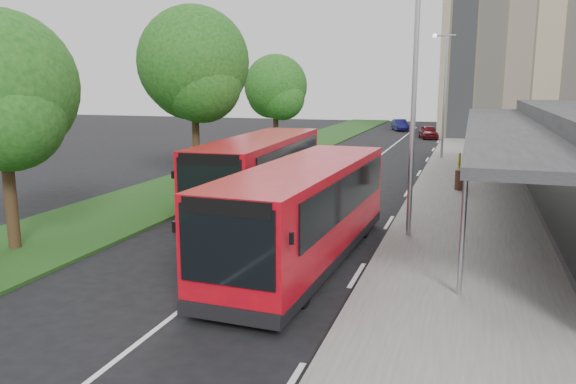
{
  "coord_description": "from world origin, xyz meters",
  "views": [
    {
      "loc": [
        5.94,
        -16.01,
        5.0
      ],
      "look_at": [
        0.38,
        1.07,
        1.5
      ],
      "focal_mm": 35.0,
      "sensor_mm": 36.0,
      "label": 1
    }
  ],
  "objects_px": {
    "tree_near": "(2,97)",
    "lamp_post_near": "(411,92)",
    "tree_mid": "(194,70)",
    "car_near": "(428,132)",
    "bus_main": "(305,213)",
    "car_far": "(400,125)",
    "litter_bin": "(460,180)",
    "tree_far": "(276,90)",
    "lamp_post_far": "(444,87)",
    "bus_second": "(260,173)",
    "bollard": "(459,161)"
  },
  "relations": [
    {
      "from": "lamp_post_far",
      "to": "bollard",
      "type": "bearing_deg",
      "value": -73.46
    },
    {
      "from": "bus_main",
      "to": "car_far",
      "type": "xyz_separation_m",
      "value": [
        -2.97,
        46.17,
        -0.84
      ]
    },
    {
      "from": "car_near",
      "to": "bus_main",
      "type": "bearing_deg",
      "value": -104.87
    },
    {
      "from": "bollard",
      "to": "bus_second",
      "type": "bearing_deg",
      "value": -119.5
    },
    {
      "from": "lamp_post_near",
      "to": "bus_second",
      "type": "relative_size",
      "value": 0.78
    },
    {
      "from": "tree_far",
      "to": "lamp_post_far",
      "type": "height_order",
      "value": "lamp_post_far"
    },
    {
      "from": "litter_bin",
      "to": "car_near",
      "type": "bearing_deg",
      "value": 97.33
    },
    {
      "from": "bus_main",
      "to": "bollard",
      "type": "relative_size",
      "value": 11.49
    },
    {
      "from": "tree_far",
      "to": "lamp_post_far",
      "type": "relative_size",
      "value": 0.87
    },
    {
      "from": "tree_near",
      "to": "lamp_post_near",
      "type": "height_order",
      "value": "lamp_post_near"
    },
    {
      "from": "tree_near",
      "to": "litter_bin",
      "type": "bearing_deg",
      "value": 47.09
    },
    {
      "from": "tree_near",
      "to": "bus_second",
      "type": "distance_m",
      "value": 9.61
    },
    {
      "from": "tree_mid",
      "to": "bus_second",
      "type": "relative_size",
      "value": 0.85
    },
    {
      "from": "lamp_post_near",
      "to": "car_near",
      "type": "xyz_separation_m",
      "value": [
        -1.85,
        34.71,
        -4.12
      ]
    },
    {
      "from": "lamp_post_near",
      "to": "car_far",
      "type": "relative_size",
      "value": 2.21
    },
    {
      "from": "tree_mid",
      "to": "bollard",
      "type": "bearing_deg",
      "value": 34.53
    },
    {
      "from": "lamp_post_near",
      "to": "litter_bin",
      "type": "distance_m",
      "value": 9.69
    },
    {
      "from": "lamp_post_near",
      "to": "tree_far",
      "type": "bearing_deg",
      "value": 120.29
    },
    {
      "from": "tree_far",
      "to": "litter_bin",
      "type": "relative_size",
      "value": 7.74
    },
    {
      "from": "bus_main",
      "to": "lamp_post_near",
      "type": "bearing_deg",
      "value": 55.8
    },
    {
      "from": "tree_near",
      "to": "bus_main",
      "type": "distance_m",
      "value": 9.37
    },
    {
      "from": "tree_near",
      "to": "car_near",
      "type": "height_order",
      "value": "tree_near"
    },
    {
      "from": "lamp_post_far",
      "to": "litter_bin",
      "type": "xyz_separation_m",
      "value": [
        1.5,
        -11.36,
        -4.12
      ]
    },
    {
      "from": "lamp_post_near",
      "to": "lamp_post_far",
      "type": "bearing_deg",
      "value": 90.0
    },
    {
      "from": "lamp_post_near",
      "to": "bus_second",
      "type": "bearing_deg",
      "value": 156.76
    },
    {
      "from": "tree_near",
      "to": "car_far",
      "type": "xyz_separation_m",
      "value": [
        5.71,
        47.8,
        -3.99
      ]
    },
    {
      "from": "tree_far",
      "to": "lamp_post_far",
      "type": "bearing_deg",
      "value": 4.87
    },
    {
      "from": "bus_second",
      "to": "litter_bin",
      "type": "height_order",
      "value": "bus_second"
    },
    {
      "from": "tree_mid",
      "to": "bollard",
      "type": "xyz_separation_m",
      "value": [
        12.43,
        8.55,
        -5.03
      ]
    },
    {
      "from": "bollard",
      "to": "car_near",
      "type": "distance_m",
      "value": 19.36
    },
    {
      "from": "tree_far",
      "to": "lamp_post_near",
      "type": "distance_m",
      "value": 22.07
    },
    {
      "from": "lamp_post_near",
      "to": "lamp_post_far",
      "type": "height_order",
      "value": "same"
    },
    {
      "from": "tree_mid",
      "to": "bus_second",
      "type": "distance_m",
      "value": 7.91
    },
    {
      "from": "tree_near",
      "to": "lamp_post_near",
      "type": "distance_m",
      "value": 12.18
    },
    {
      "from": "tree_mid",
      "to": "lamp_post_near",
      "type": "distance_m",
      "value": 13.2
    },
    {
      "from": "bus_main",
      "to": "bollard",
      "type": "distance_m",
      "value": 19.31
    },
    {
      "from": "bus_second",
      "to": "tree_near",
      "type": "bearing_deg",
      "value": -126.53
    },
    {
      "from": "litter_bin",
      "to": "bus_second",
      "type": "bearing_deg",
      "value": -141.37
    },
    {
      "from": "tree_far",
      "to": "bus_second",
      "type": "relative_size",
      "value": 0.68
    },
    {
      "from": "bus_main",
      "to": "car_far",
      "type": "distance_m",
      "value": 46.27
    },
    {
      "from": "tree_far",
      "to": "tree_mid",
      "type": "bearing_deg",
      "value": -90.0
    },
    {
      "from": "tree_mid",
      "to": "litter_bin",
      "type": "relative_size",
      "value": 9.66
    },
    {
      "from": "bus_second",
      "to": "tree_far",
      "type": "bearing_deg",
      "value": 104.52
    },
    {
      "from": "lamp_post_far",
      "to": "car_near",
      "type": "xyz_separation_m",
      "value": [
        -1.85,
        14.71,
        -4.12
      ]
    },
    {
      "from": "lamp_post_far",
      "to": "litter_bin",
      "type": "relative_size",
      "value": 8.9
    },
    {
      "from": "tree_near",
      "to": "bus_second",
      "type": "relative_size",
      "value": 0.69
    },
    {
      "from": "tree_near",
      "to": "lamp_post_far",
      "type": "height_order",
      "value": "lamp_post_far"
    },
    {
      "from": "tree_far",
      "to": "lamp_post_far",
      "type": "distance_m",
      "value": 11.17
    },
    {
      "from": "bus_second",
      "to": "car_far",
      "type": "distance_m",
      "value": 40.27
    },
    {
      "from": "bus_main",
      "to": "litter_bin",
      "type": "xyz_separation_m",
      "value": [
        3.96,
        11.96,
        -0.83
      ]
    }
  ]
}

